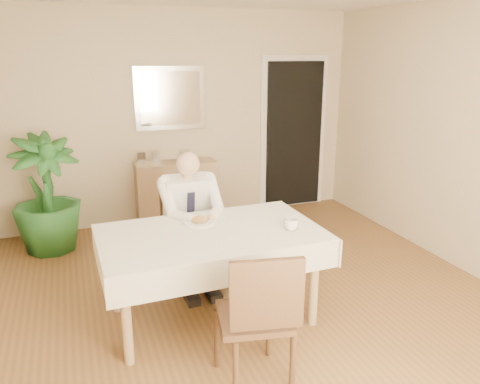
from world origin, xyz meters
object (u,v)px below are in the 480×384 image
object	(u,v)px
coffee_mug	(291,224)
chair_near	(259,313)
dining_table	(211,242)
chair_far	(185,223)
sideboard	(177,193)
potted_palm	(46,194)
seated_man	(192,215)

from	to	relation	value
coffee_mug	chair_near	bearing A→B (deg)	-128.17
chair_near	dining_table	bearing A→B (deg)	103.58
chair_far	coffee_mug	distance (m)	1.25
sideboard	potted_palm	bearing A→B (deg)	-165.57
dining_table	seated_man	world-z (taller)	seated_man
sideboard	coffee_mug	bearing A→B (deg)	-80.43
potted_palm	chair_far	bearing A→B (deg)	-39.55
dining_table	seated_man	distance (m)	0.59
chair_near	potted_palm	xyz separation A→B (m)	(-1.30, 2.82, 0.10)
coffee_mug	potted_palm	distance (m)	2.81
chair_near	coffee_mug	bearing A→B (deg)	62.92
chair_far	coffee_mug	bearing A→B (deg)	-63.05
chair_far	seated_man	bearing A→B (deg)	-92.44
seated_man	coffee_mug	distance (m)	0.98
potted_palm	chair_near	bearing A→B (deg)	-65.23
dining_table	chair_far	distance (m)	0.90
chair_near	coffee_mug	distance (m)	0.94
dining_table	coffee_mug	world-z (taller)	coffee_mug
chair_far	chair_near	world-z (taller)	chair_near
potted_palm	dining_table	bearing A→B (deg)	-56.76
dining_table	sideboard	size ratio (longest dim) A/B	1.76
chair_near	seated_man	distance (m)	1.49
chair_near	potted_palm	distance (m)	3.10
dining_table	chair_far	world-z (taller)	chair_far
seated_man	potted_palm	distance (m)	1.83
dining_table	chair_far	bearing A→B (deg)	88.60
dining_table	sideboard	world-z (taller)	sideboard
chair_near	seated_man	xyz separation A→B (m)	(-0.04, 1.49, 0.15)
chair_far	coffee_mug	world-z (taller)	chair_far
dining_table	seated_man	size ratio (longest dim) A/B	1.40
potted_palm	seated_man	bearing A→B (deg)	-46.54
sideboard	potted_palm	world-z (taller)	potted_palm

